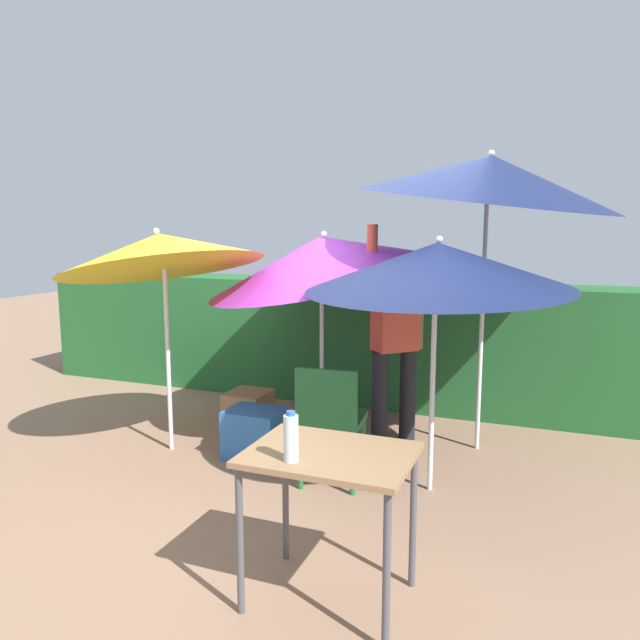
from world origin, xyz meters
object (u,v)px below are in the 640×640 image
crate_cardboard (248,411)px  cooler_box (255,434)px  chair_plastic (330,417)px  person_vendor (395,337)px  umbrella_rainbow (323,257)px  umbrella_navy (437,266)px  umbrella_yellow (160,251)px  folding_table (330,471)px  bottle_water (291,437)px  umbrella_orange (489,179)px

crate_cardboard → cooler_box: bearing=-57.1°
chair_plastic → cooler_box: chair_plastic is taller
person_vendor → umbrella_rainbow: bearing=-175.8°
umbrella_navy → cooler_box: 2.01m
umbrella_navy → chair_plastic: 1.30m
umbrella_yellow → umbrella_navy: size_ratio=1.12×
folding_table → crate_cardboard: bearing=127.0°
umbrella_yellow → bottle_water: size_ratio=8.47×
crate_cardboard → umbrella_orange: bearing=9.0°
folding_table → umbrella_rainbow: bearing=112.0°
umbrella_yellow → chair_plastic: bearing=-5.7°
umbrella_yellow → cooler_box: 1.65m
bottle_water → umbrella_navy: bearing=77.7°
umbrella_navy → person_vendor: 1.17m
umbrella_navy → umbrella_orange: bearing=77.7°
umbrella_orange → umbrella_yellow: umbrella_orange is taller
umbrella_orange → person_vendor: umbrella_orange is taller
person_vendor → bottle_water: (0.14, -2.45, -0.05)m
folding_table → umbrella_yellow: bearing=144.5°
umbrella_rainbow → person_vendor: size_ratio=1.14×
umbrella_rainbow → chair_plastic: umbrella_rainbow is taller
chair_plastic → folding_table: bearing=-69.7°
cooler_box → crate_cardboard: 0.68m
umbrella_yellow → person_vendor: umbrella_yellow is taller
cooler_box → bottle_water: (1.09, -1.71, 0.69)m
umbrella_rainbow → cooler_box: umbrella_rainbow is taller
umbrella_yellow → person_vendor: bearing=26.6°
umbrella_orange → umbrella_yellow: 2.69m
umbrella_orange → crate_cardboard: bearing=-171.0°
cooler_box → bottle_water: size_ratio=1.89×
crate_cardboard → folding_table: bearing=-53.0°
umbrella_rainbow → crate_cardboard: 1.58m
umbrella_yellow → crate_cardboard: umbrella_yellow is taller
person_vendor → cooler_box: 1.41m
umbrella_rainbow → umbrella_orange: 1.50m
umbrella_orange → cooler_box: (-1.66, -0.89, -2.04)m
folding_table → person_vendor: bearing=96.6°
chair_plastic → crate_cardboard: chair_plastic is taller
person_vendor → bottle_water: person_vendor is taller
chair_plastic → cooler_box: size_ratio=1.97×
umbrella_orange → crate_cardboard: (-2.03, -0.32, -2.05)m
umbrella_navy → chair_plastic: size_ratio=2.05×
umbrella_rainbow → chair_plastic: size_ratio=2.41×
umbrella_rainbow → folding_table: (0.90, -2.23, -0.92)m
umbrella_rainbow → person_vendor: (0.64, 0.05, -0.66)m
bottle_water → crate_cardboard: bearing=122.6°
umbrella_orange → umbrella_navy: (-0.21, -0.98, -0.64)m
umbrella_rainbow → umbrella_navy: umbrella_rainbow is taller
umbrella_rainbow → crate_cardboard: size_ratio=5.51×
umbrella_orange → person_vendor: size_ratio=1.38×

